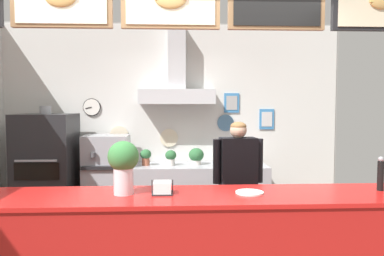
# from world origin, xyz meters

# --- Properties ---
(back_wall_assembly) EXTENTS (4.72, 2.52, 2.82)m
(back_wall_assembly) POSITION_xyz_m (0.00, 2.24, 1.51)
(back_wall_assembly) COLOR #9E9E99
(back_wall_assembly) RESTS_ON ground_plane
(back_prep_counter) EXTENTS (2.39, 0.63, 0.90)m
(back_prep_counter) POSITION_xyz_m (0.06, 1.99, 0.44)
(back_prep_counter) COLOR #A3A5AD
(back_prep_counter) RESTS_ON ground_plane
(pizza_oven) EXTENTS (0.69, 0.73, 1.68)m
(pizza_oven) POSITION_xyz_m (-1.58, 1.83, 0.79)
(pizza_oven) COLOR #232326
(pizza_oven) RESTS_ON ground_plane
(shop_worker) EXTENTS (0.53, 0.25, 1.52)m
(shop_worker) POSITION_xyz_m (0.70, 0.92, 0.82)
(shop_worker) COLOR #232328
(shop_worker) RESTS_ON ground_plane
(espresso_machine) EXTENTS (0.58, 0.56, 0.40)m
(espresso_machine) POSITION_xyz_m (-0.86, 1.97, 1.09)
(espresso_machine) COLOR #A3A5AD
(espresso_machine) RESTS_ON back_prep_counter
(potted_sage) EXTENTS (0.20, 0.20, 0.22)m
(potted_sage) POSITION_xyz_m (0.32, 2.01, 1.02)
(potted_sage) COLOR beige
(potted_sage) RESTS_ON back_prep_counter
(potted_basil) EXTENTS (0.15, 0.15, 0.21)m
(potted_basil) POSITION_xyz_m (-0.35, 1.98, 1.02)
(potted_basil) COLOR #9E563D
(potted_basil) RESTS_ON back_prep_counter
(potted_oregano) EXTENTS (0.15, 0.15, 0.20)m
(potted_oregano) POSITION_xyz_m (-0.02, 1.95, 1.01)
(potted_oregano) COLOR beige
(potted_oregano) RESTS_ON back_prep_counter
(basil_vase) EXTENTS (0.22, 0.22, 0.38)m
(basil_vase) POSITION_xyz_m (-0.34, -0.31, 1.27)
(basil_vase) COLOR silver
(basil_vase) RESTS_ON service_counter
(napkin_holder) EXTENTS (0.15, 0.15, 0.10)m
(napkin_holder) POSITION_xyz_m (-0.06, -0.32, 1.10)
(napkin_holder) COLOR #262628
(napkin_holder) RESTS_ON service_counter
(pepper_grinder) EXTENTS (0.05, 0.05, 0.26)m
(pepper_grinder) POSITION_xyz_m (1.55, -0.29, 1.19)
(pepper_grinder) COLOR black
(pepper_grinder) RESTS_ON service_counter
(condiment_plate) EXTENTS (0.20, 0.20, 0.01)m
(condiment_plate) POSITION_xyz_m (0.57, -0.33, 1.07)
(condiment_plate) COLOR white
(condiment_plate) RESTS_ON service_counter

